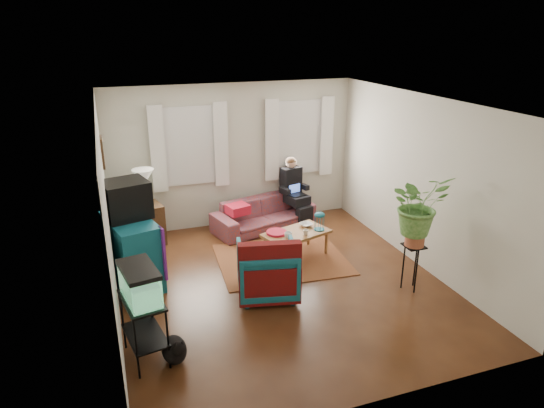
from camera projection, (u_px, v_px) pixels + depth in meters
name	position (u px, v px, depth m)	size (l,w,h in m)	color
floor	(281.00, 284.00, 7.02)	(4.50, 5.00, 0.01)	#4F2B14
ceiling	(282.00, 103.00, 6.12)	(4.50, 5.00, 0.01)	white
wall_back	(234.00, 156.00, 8.78)	(4.50, 0.01, 2.60)	silver
wall_front	(378.00, 289.00, 4.36)	(4.50, 0.01, 2.60)	silver
wall_left	(108.00, 221.00, 5.87)	(0.01, 5.00, 2.60)	silver
wall_right	(422.00, 183.00, 7.27)	(0.01, 5.00, 2.60)	silver
window_left	(189.00, 146.00, 8.43)	(1.08, 0.04, 1.38)	white
window_right	(298.00, 137.00, 9.07)	(1.08, 0.04, 1.38)	white
curtains_left	(190.00, 147.00, 8.36)	(1.36, 0.06, 1.50)	white
curtains_right	(300.00, 138.00, 9.00)	(1.36, 0.06, 1.50)	white
picture_frame	(103.00, 152.00, 6.41)	(0.04, 0.32, 0.40)	#3D2616
area_rug	(282.00, 259.00, 7.75)	(2.00, 1.60, 0.01)	maroon
sofa	(264.00, 209.00, 8.84)	(1.88, 0.74, 0.73)	brown
seated_person	(294.00, 193.00, 9.13)	(0.47, 0.58, 1.12)	black
side_table	(148.00, 224.00, 8.23)	(0.48, 0.48, 0.69)	#422E18
table_lamp	(144.00, 188.00, 8.01)	(0.36, 0.36, 0.63)	white
dresser	(132.00, 251.00, 6.91)	(0.55, 1.10, 0.99)	#126A6F
crt_tv	(126.00, 199.00, 6.75)	(0.60, 0.55, 0.53)	black
aquarium_stand	(145.00, 329.00, 5.34)	(0.38, 0.67, 0.75)	black
aquarium	(140.00, 283.00, 5.14)	(0.34, 0.62, 0.40)	#7FD899
black_cat	(174.00, 347.00, 5.36)	(0.27, 0.42, 0.36)	black
armchair	(267.00, 268.00, 6.63)	(0.80, 0.74, 0.82)	#105B60
serape_throw	(270.00, 267.00, 6.28)	(0.82, 0.19, 0.67)	#9E0A0A
coffee_table	(296.00, 244.00, 7.78)	(1.05, 0.57, 0.43)	brown
cup_a	(288.00, 235.00, 7.48)	(0.12, 0.12, 0.09)	white
cup_b	(306.00, 232.00, 7.59)	(0.10, 0.10, 0.09)	beige
bowl	(306.00, 225.00, 7.93)	(0.21, 0.21, 0.05)	white
snack_tray	(277.00, 232.00, 7.65)	(0.32, 0.32, 0.04)	#B21414
birdcage	(319.00, 221.00, 7.75)	(0.17, 0.17, 0.30)	#115B6B
plant_stand	(412.00, 267.00, 6.79)	(0.29, 0.29, 0.68)	black
potted_plant	(418.00, 214.00, 6.51)	(0.77, 0.67, 0.86)	#599947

